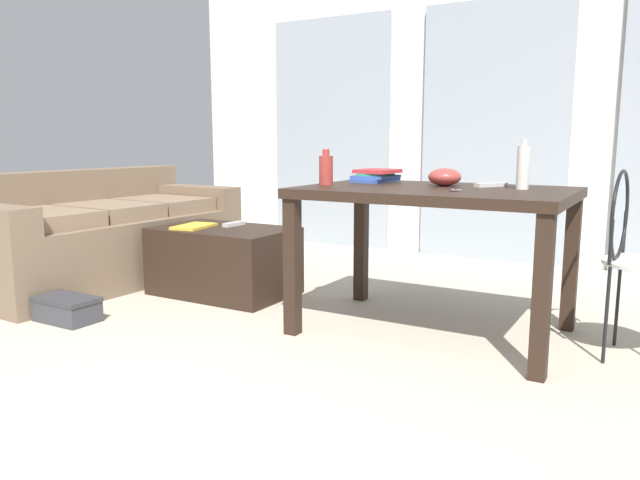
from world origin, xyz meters
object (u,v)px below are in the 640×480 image
craft_table (435,207)px  shoebox (67,309)px  couch (102,236)px  wire_chair (636,244)px  bowl (445,177)px  book_stack (376,176)px  bottle_far (523,167)px  magazine (194,226)px  scissors (454,190)px  tv_remote_primary (234,224)px  tv_remote_on_table (491,185)px  coffee_table (224,261)px  bottle_near (326,169)px

craft_table → shoebox: 2.07m
couch → wire_chair: size_ratio=2.26×
bowl → book_stack: bowl is taller
bottle_far → magazine: 2.06m
magazine → craft_table: bearing=-8.5°
scissors → bowl: bearing=117.2°
scissors → tv_remote_primary: scissors is taller
tv_remote_on_table → wire_chair: bearing=23.6°
couch → tv_remote_primary: bearing=12.5°
tv_remote_primary → tv_remote_on_table: bearing=5.2°
tv_remote_on_table → shoebox: size_ratio=0.54×
shoebox → bottle_far: bearing=23.5°
coffee_table → bottle_far: bottle_far is taller
tv_remote_on_table → scissors: 0.36m
coffee_table → wire_chair: wire_chair is taller
tv_remote_primary → magazine: bearing=-127.4°
bottle_far → tv_remote_primary: (-1.84, 0.07, -0.41)m
wire_chair → scissors: size_ratio=7.80×
couch → bowl: size_ratio=11.44×
magazine → shoebox: (-0.19, -0.84, -0.37)m
couch → craft_table: (2.45, 0.04, 0.34)m
scissors → magazine: 1.79m
bottle_near → tv_remote_primary: 0.99m
book_stack → couch: bearing=-172.1°
bowl → scissors: bearing=-62.8°
bottle_near → book_stack: bottle_near is taller
craft_table → bottle_far: 0.46m
magazine → coffee_table: bearing=18.5°
bottle_near → tv_remote_primary: bearing=161.4°
bottle_near → shoebox: (-1.23, -0.74, -0.77)m
coffee_table → bowl: (1.44, 0.05, 0.58)m
bottle_far → shoebox: 2.53m
coffee_table → tv_remote_on_table: bearing=4.0°
craft_table → tv_remote_primary: 1.47m
bowl → couch: bearing=-176.0°
bottle_far → wire_chair: bearing=-3.0°
scissors → magazine: bearing=175.3°
bottle_far → magazine: (-2.01, -0.12, -0.42)m
wire_chair → shoebox: wire_chair is taller
tv_remote_on_table → tv_remote_primary: tv_remote_on_table is taller
bottle_near → bowl: bottle_near is taller
coffee_table → tv_remote_primary: bearing=87.8°
craft_table → scissors: 0.23m
coffee_table → shoebox: coffee_table is taller
couch → bottle_near: 1.95m
tv_remote_primary → shoebox: (-0.36, -1.03, -0.38)m
wire_chair → bottle_far: 0.61m
bowl → book_stack: (-0.44, 0.11, -0.01)m
coffee_table → tv_remote_primary: (0.00, 0.10, 0.23)m
couch → book_stack: bearing=7.9°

